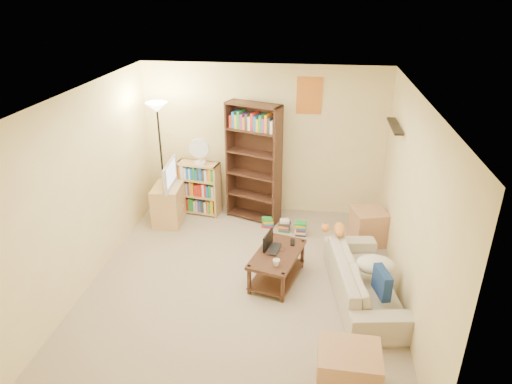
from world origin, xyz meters
TOP-DOWN VIEW (x-y plane):
  - room at (0.00, 0.01)m, footprint 4.50×4.54m
  - sofa at (1.55, -0.10)m, footprint 2.03×1.28m
  - navy_pillow at (1.70, -0.47)m, footprint 0.19×0.36m
  - cream_blanket at (1.67, -0.03)m, footprint 0.49×0.35m
  - tabby_cat at (1.21, 0.55)m, footprint 0.42×0.20m
  - coffee_table at (0.44, 0.13)m, footprint 0.75×1.05m
  - laptop at (0.44, 0.19)m, footprint 0.38×0.30m
  - laptop_screen at (0.31, 0.22)m, footprint 0.09×0.31m
  - mug at (0.45, -0.17)m, footprint 0.12×0.12m
  - tv_remote at (0.62, 0.41)m, footprint 0.06×0.17m
  - tv_stand at (-1.48, 1.52)m, footprint 0.46×0.63m
  - television at (-1.48, 1.52)m, footprint 0.74×0.17m
  - tall_bookshelf at (-0.11, 1.86)m, footprint 0.93×0.58m
  - short_bookshelf at (-1.06, 1.94)m, footprint 0.75×0.40m
  - desk_fan at (-1.01, 1.89)m, footprint 0.33×0.18m
  - floor_lamp at (-1.56, 1.62)m, footprint 0.34×0.34m
  - side_table at (1.72, 1.30)m, footprint 0.58×0.58m
  - end_cabinet at (1.28, -1.60)m, footprint 0.60×0.51m
  - book_stacks at (0.46, 1.46)m, footprint 0.73×0.35m

SIDE VIEW (x-z plane):
  - book_stacks at x=0.46m, z-range -0.02..0.21m
  - end_cabinet at x=1.28m, z-range 0.00..0.49m
  - sofa at x=1.55m, z-range 0.00..0.53m
  - side_table at x=1.72m, z-range 0.00..0.54m
  - coffee_table at x=0.44m, z-range 0.06..0.48m
  - tv_stand at x=-1.48m, z-range 0.00..0.65m
  - tv_remote at x=0.62m, z-range 0.42..0.44m
  - laptop at x=0.44m, z-range 0.42..0.45m
  - cream_blanket at x=1.67m, z-range 0.35..0.56m
  - short_bookshelf at x=-1.06m, z-range 0.00..0.91m
  - mug at x=0.45m, z-range 0.42..0.51m
  - navy_pillow at x=1.70m, z-range 0.35..0.66m
  - laptop_screen at x=0.31m, z-range 0.44..0.65m
  - tabby_cat at x=1.21m, z-range 0.53..0.67m
  - television at x=-1.48m, z-range 0.65..1.07m
  - tall_bookshelf at x=-0.11m, z-range 0.06..2.02m
  - desk_fan at x=-1.01m, z-range 0.93..1.37m
  - floor_lamp at x=-1.56m, z-range 0.59..2.58m
  - room at x=0.00m, z-range 0.36..2.88m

